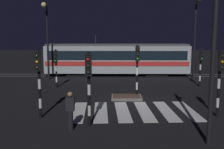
{
  "coord_description": "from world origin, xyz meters",
  "views": [
    {
      "loc": [
        -0.99,
        -16.04,
        4.08
      ],
      "look_at": [
        -1.23,
        2.23,
        1.4
      ],
      "focal_mm": 42.66,
      "sensor_mm": 36.0,
      "label": 1
    }
  ],
  "objects_px": {
    "street_lamp_near_kerb": "(217,30)",
    "pedestrian_waiting_at_kerb": "(70,111)",
    "traffic_light_median_centre": "(137,63)",
    "tram": "(117,59)",
    "traffic_light_corner_far_right": "(201,61)",
    "traffic_light_corner_near_left": "(38,73)",
    "traffic_light_corner_near_right": "(220,73)",
    "traffic_light_corner_far_left": "(56,63)",
    "street_lamp_trackside_right": "(196,28)",
    "street_lamp_trackside_left": "(47,32)",
    "traffic_light_kerb_mid_left": "(89,78)"
  },
  "relations": [
    {
      "from": "traffic_light_corner_far_left",
      "to": "street_lamp_trackside_right",
      "type": "xyz_separation_m",
      "value": [
        12.28,
        5.06,
        2.81
      ]
    },
    {
      "from": "traffic_light_corner_near_right",
      "to": "street_lamp_trackside_right",
      "type": "height_order",
      "value": "street_lamp_trackside_right"
    },
    {
      "from": "traffic_light_kerb_mid_left",
      "to": "traffic_light_corner_near_left",
      "type": "height_order",
      "value": "traffic_light_corner_near_left"
    },
    {
      "from": "traffic_light_median_centre",
      "to": "tram",
      "type": "distance_m",
      "value": 9.87
    },
    {
      "from": "traffic_light_corner_far_right",
      "to": "pedestrian_waiting_at_kerb",
      "type": "relative_size",
      "value": 1.84
    },
    {
      "from": "traffic_light_corner_far_left",
      "to": "traffic_light_corner_near_right",
      "type": "xyz_separation_m",
      "value": [
        9.82,
        -7.53,
        0.27
      ]
    },
    {
      "from": "traffic_light_corner_near_left",
      "to": "street_lamp_trackside_left",
      "type": "distance_m",
      "value": 12.07
    },
    {
      "from": "traffic_light_median_centre",
      "to": "street_lamp_trackside_left",
      "type": "bearing_deg",
      "value": 137.82
    },
    {
      "from": "traffic_light_corner_far_left",
      "to": "street_lamp_trackside_left",
      "type": "bearing_deg",
      "value": 112.95
    },
    {
      "from": "traffic_light_corner_near_right",
      "to": "traffic_light_corner_near_left",
      "type": "bearing_deg",
      "value": -178.32
    },
    {
      "from": "traffic_light_kerb_mid_left",
      "to": "traffic_light_corner_near_right",
      "type": "bearing_deg",
      "value": 13.13
    },
    {
      "from": "street_lamp_trackside_left",
      "to": "traffic_light_corner_near_left",
      "type": "bearing_deg",
      "value": -77.76
    },
    {
      "from": "traffic_light_corner_near_right",
      "to": "street_lamp_near_kerb",
      "type": "bearing_deg",
      "value": -114.06
    },
    {
      "from": "traffic_light_median_centre",
      "to": "tram",
      "type": "relative_size",
      "value": 0.24
    },
    {
      "from": "traffic_light_corner_near_right",
      "to": "traffic_light_corner_far_right",
      "type": "height_order",
      "value": "traffic_light_corner_near_right"
    },
    {
      "from": "traffic_light_corner_far_right",
      "to": "pedestrian_waiting_at_kerb",
      "type": "xyz_separation_m",
      "value": [
        -8.74,
        -10.05,
        -1.2
      ]
    },
    {
      "from": "traffic_light_corner_near_right",
      "to": "street_lamp_near_kerb",
      "type": "relative_size",
      "value": 0.51
    },
    {
      "from": "traffic_light_kerb_mid_left",
      "to": "street_lamp_near_kerb",
      "type": "height_order",
      "value": "street_lamp_near_kerb"
    },
    {
      "from": "traffic_light_median_centre",
      "to": "traffic_light_corner_far_left",
      "type": "bearing_deg",
      "value": 152.51
    },
    {
      "from": "traffic_light_kerb_mid_left",
      "to": "street_lamp_trackside_right",
      "type": "bearing_deg",
      "value": 57.97
    },
    {
      "from": "traffic_light_corner_near_left",
      "to": "traffic_light_median_centre",
      "type": "xyz_separation_m",
      "value": [
        5.19,
        4.63,
        0.02
      ]
    },
    {
      "from": "pedestrian_waiting_at_kerb",
      "to": "tram",
      "type": "bearing_deg",
      "value": 82.59
    },
    {
      "from": "street_lamp_trackside_left",
      "to": "traffic_light_median_centre",
      "type": "bearing_deg",
      "value": -42.18
    },
    {
      "from": "traffic_light_corner_far_left",
      "to": "street_lamp_trackside_right",
      "type": "bearing_deg",
      "value": 22.39
    },
    {
      "from": "traffic_light_corner_far_right",
      "to": "street_lamp_near_kerb",
      "type": "relative_size",
      "value": 0.47
    },
    {
      "from": "street_lamp_trackside_left",
      "to": "street_lamp_trackside_right",
      "type": "relative_size",
      "value": 0.91
    },
    {
      "from": "tram",
      "to": "traffic_light_median_centre",
      "type": "bearing_deg",
      "value": -82.54
    },
    {
      "from": "street_lamp_near_kerb",
      "to": "pedestrian_waiting_at_kerb",
      "type": "height_order",
      "value": "street_lamp_near_kerb"
    },
    {
      "from": "traffic_light_corner_near_right",
      "to": "street_lamp_near_kerb",
      "type": "distance_m",
      "value": 4.47
    },
    {
      "from": "traffic_light_corner_far_right",
      "to": "traffic_light_corner_near_left",
      "type": "height_order",
      "value": "traffic_light_corner_near_left"
    },
    {
      "from": "traffic_light_corner_far_left",
      "to": "traffic_light_kerb_mid_left",
      "type": "height_order",
      "value": "traffic_light_kerb_mid_left"
    },
    {
      "from": "pedestrian_waiting_at_kerb",
      "to": "traffic_light_corner_near_right",
      "type": "bearing_deg",
      "value": 15.48
    },
    {
      "from": "traffic_light_median_centre",
      "to": "street_lamp_trackside_right",
      "type": "relative_size",
      "value": 0.46
    },
    {
      "from": "street_lamp_near_kerb",
      "to": "tram",
      "type": "height_order",
      "value": "street_lamp_near_kerb"
    },
    {
      "from": "traffic_light_corner_near_left",
      "to": "pedestrian_waiting_at_kerb",
      "type": "relative_size",
      "value": 2.01
    },
    {
      "from": "street_lamp_near_kerb",
      "to": "traffic_light_corner_far_right",
      "type": "bearing_deg",
      "value": 74.45
    },
    {
      "from": "traffic_light_median_centre",
      "to": "traffic_light_corner_far_right",
      "type": "bearing_deg",
      "value": 34.73
    },
    {
      "from": "traffic_light_kerb_mid_left",
      "to": "street_lamp_trackside_left",
      "type": "height_order",
      "value": "street_lamp_trackside_left"
    },
    {
      "from": "street_lamp_near_kerb",
      "to": "street_lamp_trackside_left",
      "type": "bearing_deg",
      "value": 123.19
    },
    {
      "from": "pedestrian_waiting_at_kerb",
      "to": "street_lamp_trackside_left",
      "type": "bearing_deg",
      "value": 108.01
    },
    {
      "from": "traffic_light_corner_far_left",
      "to": "pedestrian_waiting_at_kerb",
      "type": "relative_size",
      "value": 1.76
    },
    {
      "from": "traffic_light_corner_far_left",
      "to": "traffic_light_corner_far_right",
      "type": "xyz_separation_m",
      "value": [
        11.45,
        0.55,
        0.09
      ]
    },
    {
      "from": "traffic_light_corner_far_right",
      "to": "traffic_light_kerb_mid_left",
      "type": "xyz_separation_m",
      "value": [
        -7.98,
        -9.56,
        0.15
      ]
    },
    {
      "from": "street_lamp_trackside_left",
      "to": "tram",
      "type": "bearing_deg",
      "value": 23.49
    },
    {
      "from": "traffic_light_median_centre",
      "to": "pedestrian_waiting_at_kerb",
      "type": "distance_m",
      "value": 7.31
    },
    {
      "from": "traffic_light_corner_far_left",
      "to": "traffic_light_corner_near_right",
      "type": "distance_m",
      "value": 12.38
    },
    {
      "from": "tram",
      "to": "street_lamp_near_kerb",
      "type": "bearing_deg",
      "value": -79.23
    },
    {
      "from": "tram",
      "to": "pedestrian_waiting_at_kerb",
      "type": "height_order",
      "value": "tram"
    },
    {
      "from": "traffic_light_median_centre",
      "to": "tram",
      "type": "bearing_deg",
      "value": 97.46
    },
    {
      "from": "traffic_light_corner_far_left",
      "to": "traffic_light_median_centre",
      "type": "xyz_separation_m",
      "value": [
        6.09,
        -3.17,
        0.3
      ]
    }
  ]
}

